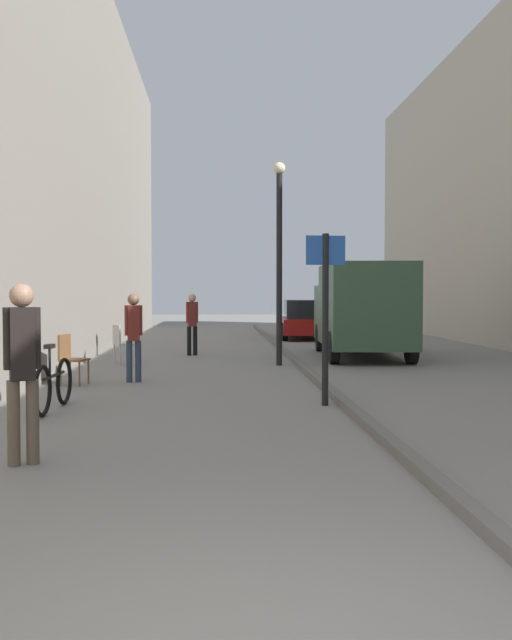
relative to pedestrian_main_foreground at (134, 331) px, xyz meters
The scene contains 12 objects.
ground_plane 2.70m from the pedestrian_main_foreground, 40.18° to the left, with size 80.00×80.00×0.00m, color gray.
kerb_strip 3.97m from the pedestrian_main_foreground, 24.86° to the left, with size 0.16×40.00×0.12m, color #615F5B.
pedestrian_main_foreground is the anchor object (origin of this frame).
pedestrian_mid_block 5.72m from the pedestrian_main_foreground, 80.84° to the left, with size 0.33×0.24×1.69m.
pedestrian_far_crossing 6.36m from the pedestrian_main_foreground, 92.96° to the right, with size 0.34×0.27×1.80m.
delivery_van 7.32m from the pedestrian_main_foreground, 42.06° to the left, with size 2.36×5.37×2.45m.
parked_car 13.57m from the pedestrian_main_foreground, 68.78° to the left, with size 2.02×4.29×1.45m.
street_sign_post 4.39m from the pedestrian_main_foreground, 42.12° to the right, with size 0.60×0.10×2.60m.
lamp_post 4.57m from the pedestrian_main_foreground, 43.73° to the left, with size 0.28×0.28×4.76m.
bicycle_leaning 3.30m from the pedestrian_main_foreground, 103.83° to the right, with size 0.17×1.77×0.98m.
cafe_chair_near_window 1.26m from the pedestrian_main_foreground, 163.95° to the right, with size 0.54×0.54×0.94m.
cafe_chair_by_doorway 3.56m from the pedestrian_main_foreground, 101.65° to the left, with size 0.60×0.60×0.94m.
Camera 1 is at (-0.33, -2.89, 1.71)m, focal length 38.81 mm.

